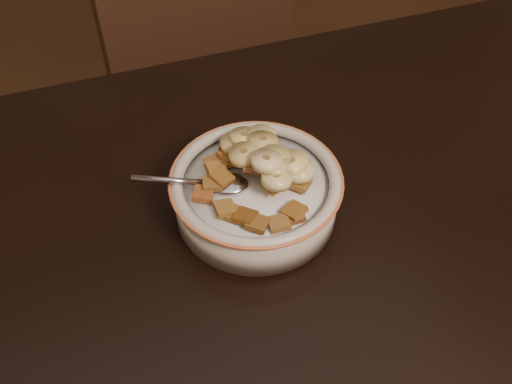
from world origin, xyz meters
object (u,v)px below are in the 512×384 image
object	(u,v)px
cereal_bowl	(256,198)
table	(288,343)
spoon	(229,184)
chair	(232,169)

from	to	relation	value
cereal_bowl	table	bearing A→B (deg)	-97.45
table	spoon	world-z (taller)	spoon
table	cereal_bowl	bearing A→B (deg)	82.45
table	cereal_bowl	size ratio (longest dim) A/B	8.11
cereal_bowl	spoon	xyz separation A→B (m)	(-0.03, 0.01, 0.03)
chair	spoon	world-z (taller)	chair
spoon	table	bearing A→B (deg)	15.54
cereal_bowl	spoon	distance (m)	0.04
table	spoon	xyz separation A→B (m)	(-0.01, 0.16, 0.07)
chair	spoon	size ratio (longest dim) A/B	20.54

